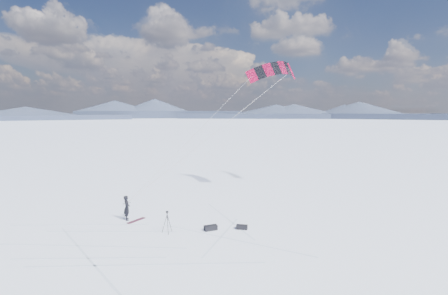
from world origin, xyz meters
name	(u,v)px	position (x,y,z in m)	size (l,w,h in m)	color
ground	(165,234)	(0.00, 0.00, 0.00)	(1800.00, 1800.00, 0.00)	white
horizon_hills	(164,172)	(0.00, 0.00, 3.87)	(704.00, 704.42, 9.23)	#1C2036
snow_tracks	(158,239)	(-0.56, -0.72, 0.00)	(17.62, 14.39, 0.01)	#A9B9D1
snowkiter	(127,220)	(-1.93, 3.57, 0.00)	(0.63, 0.41, 1.72)	black
snowboard	(136,220)	(-1.37, 3.13, 0.02)	(1.47, 0.27, 0.04)	maroon
tripod	(167,219)	(0.15, 0.11, 0.89)	(0.65, 0.58, 1.39)	black
gear_bag_a	(211,228)	(2.79, -0.44, 0.16)	(0.82, 0.39, 0.36)	black
gear_bag_b	(242,227)	(4.70, -1.01, 0.14)	(0.79, 0.67, 0.32)	black
power_kite	(273,72)	(11.65, 7.35, 11.10)	(14.90, 6.55, 10.83)	#B10732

